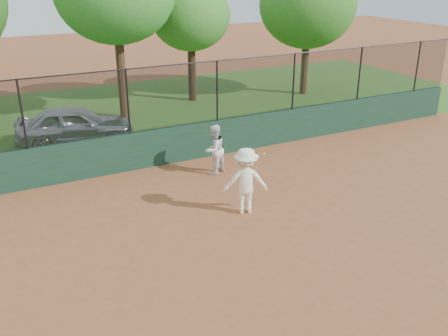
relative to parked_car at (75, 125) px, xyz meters
name	(u,v)px	position (x,y,z in m)	size (l,w,h in m)	color
ground	(237,258)	(1.55, -9.31, -0.69)	(80.00, 80.00, 0.00)	brown
back_wall	(147,149)	(1.55, -3.31, -0.09)	(26.00, 0.20, 1.20)	#1B3C29
grass_strip	(101,118)	(1.55, 2.69, -0.69)	(36.00, 12.00, 0.01)	#2F5B1C
parked_car	(75,125)	(0.00, 0.00, 0.00)	(1.63, 4.05, 1.38)	#A0A4A9
player_second	(214,149)	(3.22, -4.75, 0.09)	(0.76, 0.59, 1.56)	white
player_main	(246,181)	(2.80, -7.46, 0.20)	(1.31, 1.04, 1.77)	white
fence_assembly	(143,99)	(1.52, -3.31, 1.55)	(26.00, 0.06, 2.00)	black
tree_3	(191,16)	(6.20, 3.66, 3.17)	(3.64, 3.31, 5.45)	#382412
tree_4	(308,5)	(11.64, 2.34, 3.54)	(4.70, 4.28, 6.27)	#4B321A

